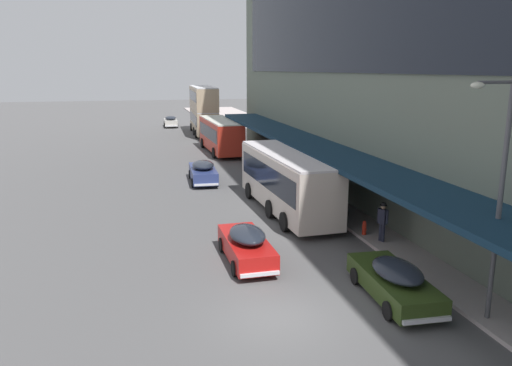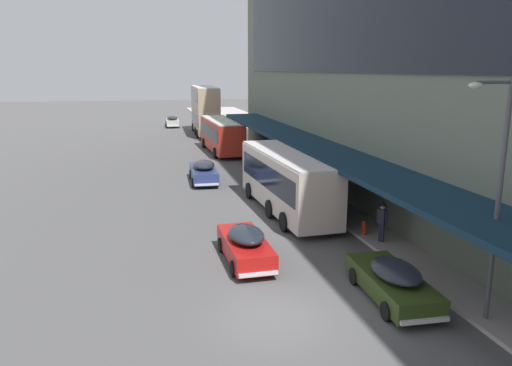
{
  "view_description": "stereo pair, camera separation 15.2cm",
  "coord_description": "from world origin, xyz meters",
  "px_view_note": "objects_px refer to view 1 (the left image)",
  "views": [
    {
      "loc": [
        -4.31,
        -14.43,
        8.03
      ],
      "look_at": [
        2.35,
        12.7,
        1.61
      ],
      "focal_mm": 35.0,
      "sensor_mm": 36.0,
      "label": 1
    },
    {
      "loc": [
        -4.17,
        -14.47,
        8.03
      ],
      "look_at": [
        2.35,
        12.7,
        1.61
      ],
      "focal_mm": 35.0,
      "sensor_mm": 36.0,
      "label": 2
    }
  ],
  "objects_px": {
    "sedan_lead_near": "(171,121)",
    "fire_hydrant": "(364,228)",
    "transit_bus_kerbside_rear": "(221,134)",
    "sedan_lead_mid": "(246,244)",
    "sedan_trailing_mid": "(394,280)",
    "pedestrian_at_kerb": "(383,220)",
    "transit_bus_kerbside_front": "(286,179)",
    "transit_bus_kerbside_far": "(203,109)",
    "sedan_trailing_near": "(203,172)",
    "street_lamp": "(497,187)"
  },
  "relations": [
    {
      "from": "fire_hydrant",
      "to": "transit_bus_kerbside_far",
      "type": "bearing_deg",
      "value": 92.9
    },
    {
      "from": "transit_bus_kerbside_far",
      "to": "sedan_trailing_near",
      "type": "xyz_separation_m",
      "value": [
        -3.86,
        -27.15,
        -2.38
      ]
    },
    {
      "from": "transit_bus_kerbside_front",
      "to": "sedan_trailing_mid",
      "type": "bearing_deg",
      "value": -87.84
    },
    {
      "from": "sedan_lead_near",
      "to": "pedestrian_at_kerb",
      "type": "height_order",
      "value": "pedestrian_at_kerb"
    },
    {
      "from": "transit_bus_kerbside_rear",
      "to": "sedan_trailing_mid",
      "type": "xyz_separation_m",
      "value": [
        0.49,
        -33.04,
        -1.13
      ]
    },
    {
      "from": "transit_bus_kerbside_rear",
      "to": "street_lamp",
      "type": "distance_m",
      "value": 35.41
    },
    {
      "from": "transit_bus_kerbside_rear",
      "to": "fire_hydrant",
      "type": "xyz_separation_m",
      "value": [
        2.44,
        -26.64,
        -1.36
      ]
    },
    {
      "from": "fire_hydrant",
      "to": "street_lamp",
      "type": "bearing_deg",
      "value": -89.66
    },
    {
      "from": "transit_bus_kerbside_front",
      "to": "sedan_lead_mid",
      "type": "xyz_separation_m",
      "value": [
        -3.88,
        -6.84,
        -1.18
      ]
    },
    {
      "from": "transit_bus_kerbside_rear",
      "to": "sedan_lead_mid",
      "type": "distance_m",
      "value": 28.63
    },
    {
      "from": "sedan_trailing_mid",
      "to": "sedan_trailing_near",
      "type": "bearing_deg",
      "value": 101.13
    },
    {
      "from": "sedan_trailing_mid",
      "to": "sedan_lead_mid",
      "type": "bearing_deg",
      "value": 132.59
    },
    {
      "from": "transit_bus_kerbside_far",
      "to": "fire_hydrant",
      "type": "distance_m",
      "value": 41.18
    },
    {
      "from": "transit_bus_kerbside_rear",
      "to": "pedestrian_at_kerb",
      "type": "height_order",
      "value": "transit_bus_kerbside_rear"
    },
    {
      "from": "sedan_trailing_mid",
      "to": "pedestrian_at_kerb",
      "type": "height_order",
      "value": "pedestrian_at_kerb"
    },
    {
      "from": "transit_bus_kerbside_front",
      "to": "transit_bus_kerbside_rear",
      "type": "bearing_deg",
      "value": 90.15
    },
    {
      "from": "sedan_lead_near",
      "to": "fire_hydrant",
      "type": "height_order",
      "value": "sedan_lead_near"
    },
    {
      "from": "transit_bus_kerbside_far",
      "to": "sedan_trailing_mid",
      "type": "xyz_separation_m",
      "value": [
        0.13,
        -47.44,
        -2.46
      ]
    },
    {
      "from": "sedan_trailing_mid",
      "to": "street_lamp",
      "type": "distance_m",
      "value": 4.82
    },
    {
      "from": "transit_bus_kerbside_rear",
      "to": "pedestrian_at_kerb",
      "type": "distance_m",
      "value": 27.86
    },
    {
      "from": "transit_bus_kerbside_rear",
      "to": "sedan_lead_mid",
      "type": "relative_size",
      "value": 2.12
    },
    {
      "from": "sedan_trailing_mid",
      "to": "pedestrian_at_kerb",
      "type": "xyz_separation_m",
      "value": [
        2.32,
        5.34,
        0.46
      ]
    },
    {
      "from": "sedan_lead_near",
      "to": "sedan_lead_mid",
      "type": "xyz_separation_m",
      "value": [
        -0.75,
        -51.79,
        0.01
      ]
    },
    {
      "from": "transit_bus_kerbside_far",
      "to": "sedan_lead_mid",
      "type": "relative_size",
      "value": 2.4
    },
    {
      "from": "transit_bus_kerbside_front",
      "to": "sedan_trailing_mid",
      "type": "distance_m",
      "value": 11.61
    },
    {
      "from": "pedestrian_at_kerb",
      "to": "sedan_lead_mid",
      "type": "bearing_deg",
      "value": -174.45
    },
    {
      "from": "transit_bus_kerbside_front",
      "to": "transit_bus_kerbside_rear",
      "type": "xyz_separation_m",
      "value": [
        -0.06,
        21.51,
        -0.11
      ]
    },
    {
      "from": "sedan_trailing_near",
      "to": "fire_hydrant",
      "type": "distance_m",
      "value": 15.11
    },
    {
      "from": "transit_bus_kerbside_rear",
      "to": "sedan_trailing_near",
      "type": "relative_size",
      "value": 1.99
    },
    {
      "from": "transit_bus_kerbside_front",
      "to": "transit_bus_kerbside_far",
      "type": "bearing_deg",
      "value": 89.52
    },
    {
      "from": "transit_bus_kerbside_far",
      "to": "pedestrian_at_kerb",
      "type": "relative_size",
      "value": 6.12
    },
    {
      "from": "transit_bus_kerbside_front",
      "to": "sedan_lead_near",
      "type": "bearing_deg",
      "value": 93.98
    },
    {
      "from": "sedan_lead_near",
      "to": "street_lamp",
      "type": "relative_size",
      "value": 0.62
    },
    {
      "from": "sedan_lead_near",
      "to": "street_lamp",
      "type": "xyz_separation_m",
      "value": [
        5.57,
        -58.66,
        3.75
      ]
    },
    {
      "from": "transit_bus_kerbside_front",
      "to": "sedan_trailing_near",
      "type": "xyz_separation_m",
      "value": [
        -3.56,
        8.76,
        -1.17
      ]
    },
    {
      "from": "sedan_trailing_near",
      "to": "transit_bus_kerbside_front",
      "type": "bearing_deg",
      "value": -67.9
    },
    {
      "from": "sedan_trailing_mid",
      "to": "transit_bus_kerbside_rear",
      "type": "bearing_deg",
      "value": 90.85
    },
    {
      "from": "transit_bus_kerbside_front",
      "to": "pedestrian_at_kerb",
      "type": "xyz_separation_m",
      "value": [
        2.76,
        -6.2,
        -0.78
      ]
    },
    {
      "from": "transit_bus_kerbside_rear",
      "to": "transit_bus_kerbside_far",
      "type": "bearing_deg",
      "value": 88.58
    },
    {
      "from": "transit_bus_kerbside_far",
      "to": "sedan_lead_near",
      "type": "height_order",
      "value": "transit_bus_kerbside_far"
    },
    {
      "from": "sedan_trailing_mid",
      "to": "pedestrian_at_kerb",
      "type": "bearing_deg",
      "value": 66.49
    },
    {
      "from": "sedan_lead_near",
      "to": "pedestrian_at_kerb",
      "type": "distance_m",
      "value": 51.49
    },
    {
      "from": "transit_bus_kerbside_rear",
      "to": "sedan_trailing_near",
      "type": "height_order",
      "value": "transit_bus_kerbside_rear"
    },
    {
      "from": "transit_bus_kerbside_front",
      "to": "sedan_lead_near",
      "type": "relative_size",
      "value": 2.25
    },
    {
      "from": "sedan_lead_near",
      "to": "sedan_trailing_mid",
      "type": "distance_m",
      "value": 56.6
    },
    {
      "from": "sedan_trailing_near",
      "to": "pedestrian_at_kerb",
      "type": "distance_m",
      "value": 16.24
    },
    {
      "from": "sedan_lead_near",
      "to": "pedestrian_at_kerb",
      "type": "bearing_deg",
      "value": -83.44
    },
    {
      "from": "transit_bus_kerbside_front",
      "to": "sedan_trailing_near",
      "type": "bearing_deg",
      "value": 112.1
    },
    {
      "from": "transit_bus_kerbside_front",
      "to": "transit_bus_kerbside_far",
      "type": "xyz_separation_m",
      "value": [
        0.3,
        35.91,
        1.22
      ]
    },
    {
      "from": "sedan_lead_mid",
      "to": "street_lamp",
      "type": "bearing_deg",
      "value": -47.43
    }
  ]
}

